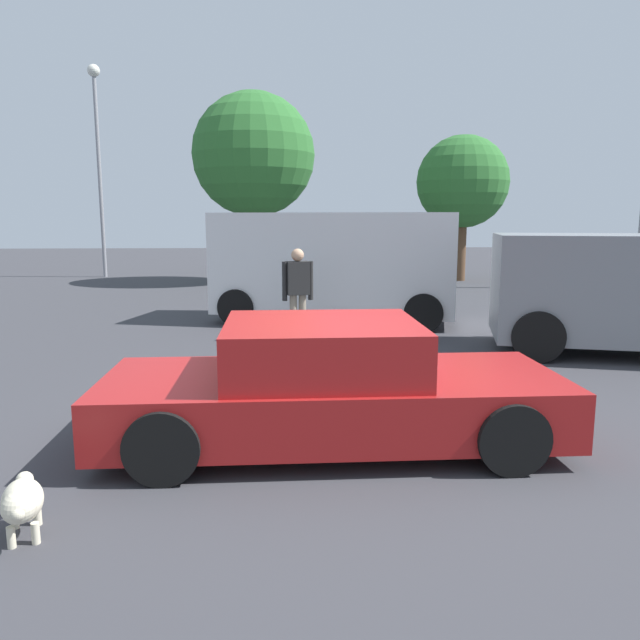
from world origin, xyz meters
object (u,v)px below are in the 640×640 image
Objects in this scene: sedan_foreground at (330,388)px; dog at (22,502)px; van_white at (336,263)px; light_post_near at (98,139)px; pedestrian at (298,286)px.

sedan_foreground is 2.81m from dog.
van_white is at bearing 143.26° from dog.
light_post_near reaches higher than dog.
dog is at bearing -143.42° from sedan_foreground.
pedestrian is 0.22× the size of light_post_near.
van_white is at bearing 144.82° from pedestrian.
van_white reaches higher than sedan_foreground.
van_white is (0.68, 7.24, 0.68)m from sedan_foreground.
sedan_foreground is 0.57× the size of light_post_near.
light_post_near is (-4.93, 19.41, 4.77)m from dog.
dog is 20.58m from light_post_near.
van_white is 13.63m from light_post_near.
sedan_foreground is 5.19m from pedestrian.
light_post_near is at bearing 111.56° from sedan_foreground.
pedestrian is 14.92m from light_post_near.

